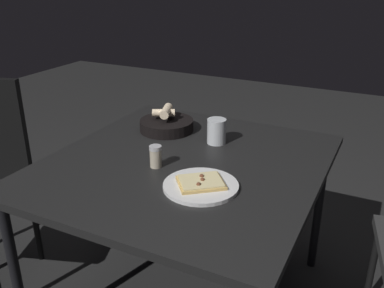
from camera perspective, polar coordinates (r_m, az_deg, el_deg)
dining_table at (r=1.73m, az=-0.98°, el=-3.90°), size 1.06×1.13×0.70m
pizza_plate at (r=1.50m, az=1.19°, el=-5.52°), size 0.27×0.27×0.04m
bread_basket at (r=2.02m, az=-3.41°, el=2.69°), size 0.25×0.25×0.12m
beer_glass at (r=1.87m, az=3.31°, el=1.53°), size 0.08×0.08×0.11m
pepper_shaker at (r=1.65m, az=-4.90°, el=-1.83°), size 0.05×0.05×0.09m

